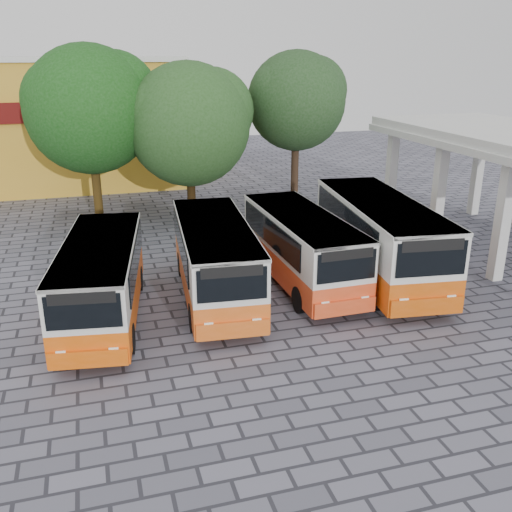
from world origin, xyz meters
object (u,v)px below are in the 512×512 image
object	(u,v)px
bus_far_left	(101,277)
bus_centre_right	(302,244)
bus_centre_left	(215,256)
bus_far_right	(380,235)

from	to	relation	value
bus_far_left	bus_centre_right	bearing A→B (deg)	17.32
bus_centre_right	bus_centre_left	bearing A→B (deg)	-173.37
bus_centre_right	bus_far_right	world-z (taller)	bus_far_right
bus_far_left	bus_centre_right	distance (m)	7.60
bus_far_left	bus_far_right	xyz separation A→B (m)	(10.62, 0.81, 0.26)
bus_centre_left	bus_centre_right	xyz separation A→B (m)	(3.51, 0.48, -0.03)
bus_centre_left	bus_centre_right	distance (m)	3.54
bus_centre_left	bus_centre_right	size ratio (longest dim) A/B	1.04
bus_centre_left	bus_centre_right	bearing A→B (deg)	12.76
bus_centre_right	bus_far_right	bearing A→B (deg)	-7.73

